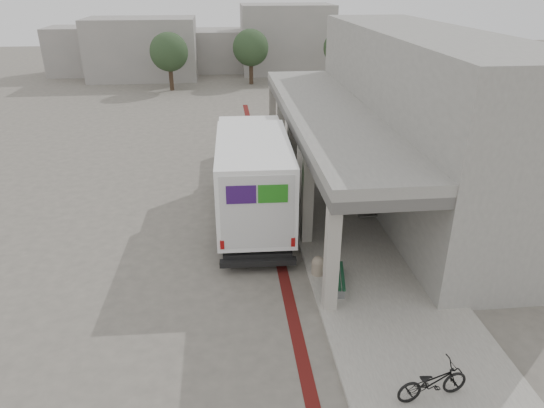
{
  "coord_description": "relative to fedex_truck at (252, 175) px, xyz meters",
  "views": [
    {
      "loc": [
        -0.76,
        -14.86,
        8.86
      ],
      "look_at": [
        0.84,
        0.55,
        1.6
      ],
      "focal_mm": 32.0,
      "sensor_mm": 36.0,
      "label": 1
    }
  ],
  "objects": [
    {
      "name": "tree_left",
      "position": [
        -5.3,
        25.33,
        1.29
      ],
      "size": [
        3.2,
        3.2,
        4.8
      ],
      "color": "#38281C",
      "rests_on": "ground"
    },
    {
      "name": "utility_cabinet",
      "position": [
        4.7,
        0.95,
        -1.32
      ],
      "size": [
        0.44,
        0.57,
        0.92
      ],
      "primitive_type": "cube",
      "rotation": [
        0.0,
        0.0,
        -0.05
      ],
      "color": "gray",
      "rests_on": "sidewalk"
    },
    {
      "name": "bollard_near",
      "position": [
        2.69,
        -2.73,
        -1.49
      ],
      "size": [
        0.38,
        0.38,
        0.57
      ],
      "color": "tan",
      "rests_on": "sidewalk"
    },
    {
      "name": "ground",
      "position": [
        -0.3,
        -2.67,
        -1.9
      ],
      "size": [
        120.0,
        120.0,
        0.0
      ],
      "primitive_type": "plane",
      "color": "#615B53",
      "rests_on": "ground"
    },
    {
      "name": "transit_building",
      "position": [
        6.53,
        1.83,
        1.51
      ],
      "size": [
        7.6,
        17.0,
        7.0
      ],
      "color": "gray",
      "rests_on": "ground"
    },
    {
      "name": "fedex_truck",
      "position": [
        0.0,
        0.0,
        0.0
      ],
      "size": [
        2.83,
        8.41,
        3.56
      ],
      "rotation": [
        0.0,
        0.0,
        -0.03
      ],
      "color": "black",
      "rests_on": "ground"
    },
    {
      "name": "bench",
      "position": [
        2.3,
        -5.16,
        -1.5
      ],
      "size": [
        0.64,
        1.67,
        0.38
      ],
      "rotation": [
        0.0,
        0.0,
        -0.18
      ],
      "color": "gray",
      "rests_on": "sidewalk"
    },
    {
      "name": "tree_mid",
      "position": [
        1.7,
        27.33,
        1.29
      ],
      "size": [
        3.2,
        3.2,
        4.8
      ],
      "color": "#38281C",
      "rests_on": "ground"
    },
    {
      "name": "tree_right",
      "position": [
        9.7,
        26.33,
        1.29
      ],
      "size": [
        3.2,
        3.2,
        4.8
      ],
      "color": "#38281C",
      "rests_on": "ground"
    },
    {
      "name": "distant_backdrop",
      "position": [
        -3.14,
        33.21,
        0.81
      ],
      "size": [
        28.0,
        10.0,
        6.5
      ],
      "color": "gray",
      "rests_on": "ground"
    },
    {
      "name": "bollard_far",
      "position": [
        1.8,
        -4.44,
        -1.46
      ],
      "size": [
        0.42,
        0.42,
        0.63
      ],
      "color": "gray",
      "rests_on": "sidewalk"
    },
    {
      "name": "bicycle_black",
      "position": [
        3.4,
        -9.75,
        -1.32
      ],
      "size": [
        1.81,
        0.87,
        0.91
      ],
      "primitive_type": "imported",
      "rotation": [
        0.0,
        0.0,
        1.73
      ],
      "color": "black",
      "rests_on": "sidewalk"
    },
    {
      "name": "sidewalk",
      "position": [
        3.7,
        -2.67,
        -1.84
      ],
      "size": [
        4.4,
        28.0,
        0.12
      ],
      "primitive_type": "cube",
      "color": "gray",
      "rests_on": "ground"
    },
    {
      "name": "bike_lane_stripe",
      "position": [
        0.7,
        -0.67,
        -1.89
      ],
      "size": [
        0.35,
        40.0,
        0.01
      ],
      "primitive_type": "cube",
      "color": "#521210",
      "rests_on": "ground"
    }
  ]
}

